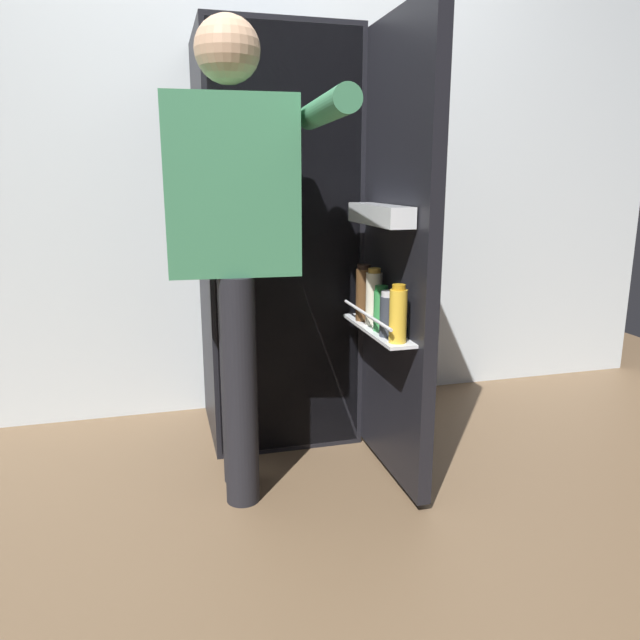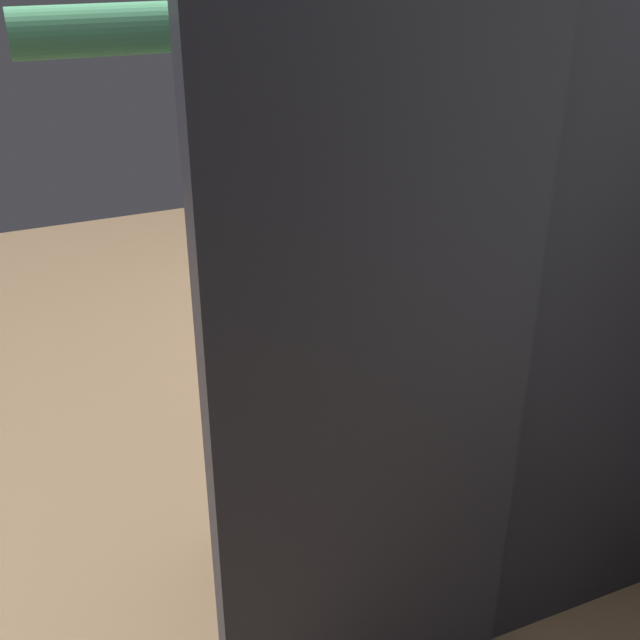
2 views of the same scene
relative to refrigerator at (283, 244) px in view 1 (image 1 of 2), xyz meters
name	(u,v)px [view 1 (image 1 of 2)]	position (x,y,z in m)	size (l,w,h in m)	color
ground_plane	(305,478)	(-0.03, -0.49, -0.86)	(5.73, 5.73, 0.00)	brown
kitchen_wall	(259,148)	(-0.03, 0.40, 0.42)	(4.40, 0.10, 2.55)	silver
refrigerator	(283,244)	(0.00, 0.00, 0.00)	(0.68, 1.19, 1.71)	black
person	(236,224)	(-0.27, -0.51, 0.13)	(0.54, 0.76, 1.64)	black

